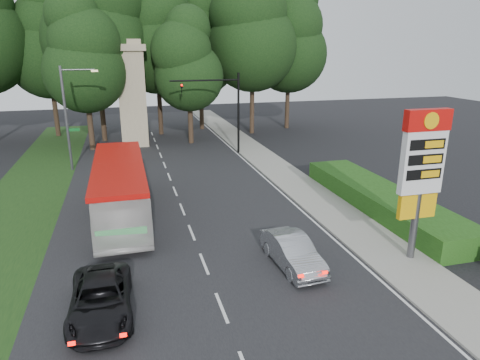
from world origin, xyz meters
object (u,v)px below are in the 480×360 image
object	(u,v)px
gas_station_pylon	(422,165)
transit_bus	(120,190)
sedan_silver	(292,252)
monument	(132,93)
streetlight_signs	(69,114)
traffic_signal_mast	(224,102)
suv_charcoal	(101,299)

from	to	relation	value
gas_station_pylon	transit_bus	distance (m)	15.73
sedan_silver	gas_station_pylon	bearing A→B (deg)	-12.09
monument	gas_station_pylon	bearing A→B (deg)	-68.20
streetlight_signs	gas_station_pylon	bearing A→B (deg)	-51.04
traffic_signal_mast	sedan_silver	world-z (taller)	traffic_signal_mast
streetlight_signs	transit_bus	distance (m)	12.03
streetlight_signs	transit_bus	bearing A→B (deg)	-72.43
monument	transit_bus	size ratio (longest dim) A/B	0.89
streetlight_signs	suv_charcoal	distance (m)	21.29
sedan_silver	suv_charcoal	distance (m)	8.14
traffic_signal_mast	suv_charcoal	xyz separation A→B (m)	(-9.94, -22.76, -4.02)
gas_station_pylon	traffic_signal_mast	distance (m)	22.29
gas_station_pylon	suv_charcoal	distance (m)	14.01
sedan_silver	transit_bus	bearing A→B (deg)	128.14
monument	transit_bus	bearing A→B (deg)	-94.37
gas_station_pylon	traffic_signal_mast	size ratio (longest dim) A/B	0.95
gas_station_pylon	sedan_silver	bearing A→B (deg)	171.51
transit_bus	suv_charcoal	xyz separation A→B (m)	(-0.80, -9.63, -0.93)
streetlight_signs	transit_bus	xyz separation A→B (m)	(3.53, -11.14, -2.86)
monument	traffic_signal_mast	bearing A→B (deg)	-38.00
streetlight_signs	sedan_silver	xyz separation A→B (m)	(10.72, -19.20, -3.75)
gas_station_pylon	sedan_silver	distance (m)	6.69
transit_bus	suv_charcoal	distance (m)	9.71
streetlight_signs	monument	world-z (taller)	monument
gas_station_pylon	streetlight_signs	bearing A→B (deg)	128.96
monument	sedan_silver	bearing A→B (deg)	-78.10
gas_station_pylon	sedan_silver	world-z (taller)	gas_station_pylon
traffic_signal_mast	monument	bearing A→B (deg)	142.00
monument	suv_charcoal	bearing A→B (deg)	-94.49
transit_bus	sedan_silver	xyz separation A→B (m)	(7.19, -8.06, -0.89)
gas_station_pylon	transit_bus	world-z (taller)	gas_station_pylon
streetlight_signs	sedan_silver	world-z (taller)	streetlight_signs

